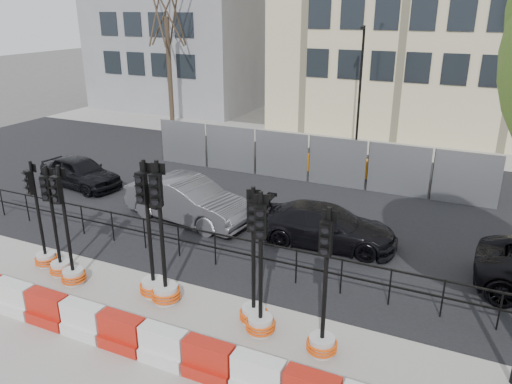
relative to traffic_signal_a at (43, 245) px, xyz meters
The scene contains 21 objects.
ground 4.43m from the traffic_signal_a, 10.79° to the left, with size 120.00×120.00×0.00m, color #51514C.
sidewalk_near 4.87m from the traffic_signal_a, 26.84° to the right, with size 40.00×6.00×0.02m, color gray.
road 8.95m from the traffic_signal_a, 61.16° to the left, with size 40.00×14.00×0.03m, color black.
sidewalk_far 17.37m from the traffic_signal_a, 75.64° to the left, with size 40.00×4.00×0.02m, color gray.
building_grey 25.59m from the traffic_signal_a, 113.03° to the left, with size 11.00×9.06×14.00m.
kerb_railing 4.76m from the traffic_signal_a, 25.14° to the left, with size 18.00×0.04×1.00m.
heras_fencing 11.45m from the traffic_signal_a, 67.98° to the left, with size 14.33×1.72×2.00m.
lamp_post_far 16.72m from the traffic_signal_a, 73.08° to the left, with size 0.12×0.56×6.00m.
tree_bare_far 18.64m from the traffic_signal_a, 112.30° to the left, with size 2.00×2.00×9.00m.
barrier_row 4.75m from the traffic_signal_a, 24.68° to the right, with size 13.60×0.50×0.80m.
traffic_signal_a is the anchor object (origin of this frame).
traffic_signal_b 0.81m from the traffic_signal_a, 14.21° to the right, with size 0.61×0.61×3.09m.
traffic_signal_c 1.46m from the traffic_signal_a, 16.03° to the right, with size 0.64×0.64×3.25m.
traffic_signal_d 3.67m from the traffic_signal_a, ahead, with size 0.70×0.70×3.56m.
traffic_signal_e 4.11m from the traffic_signal_a, ahead, with size 0.72×0.72×3.64m.
traffic_signal_f 6.43m from the traffic_signal_a, ahead, with size 0.65×0.65×3.32m.
traffic_signal_g 6.74m from the traffic_signal_a, ahead, with size 0.66×0.66×3.37m.
traffic_signal_h 8.19m from the traffic_signal_a, ahead, with size 0.65×0.65×3.31m.
car_a 6.64m from the traffic_signal_a, 124.80° to the left, with size 3.91×2.09×1.26m, color black.
car_b 4.80m from the traffic_signal_a, 65.99° to the left, with size 4.68×2.18×1.48m, color #49494E.
car_c 8.14m from the traffic_signal_a, 34.37° to the left, with size 4.35×1.99×1.23m, color black.
Camera 1 is at (6.26, -9.60, 6.84)m, focal length 35.00 mm.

